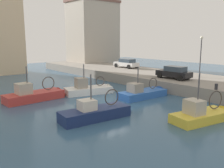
{
  "coord_description": "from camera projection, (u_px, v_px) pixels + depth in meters",
  "views": [
    {
      "loc": [
        -13.73,
        -16.16,
        5.73
      ],
      "look_at": [
        1.98,
        2.22,
        1.2
      ],
      "focal_mm": 38.81,
      "sensor_mm": 36.0,
      "label": 1
    }
  ],
  "objects": [
    {
      "name": "fishing_boat_red",
      "position": [
        38.0,
        98.0,
        23.07
      ],
      "size": [
        6.28,
        2.24,
        4.14
      ],
      "color": "#BC3833",
      "rests_on": "ground"
    },
    {
      "name": "quay_wall",
      "position": [
        184.0,
        82.0,
        29.13
      ],
      "size": [
        9.0,
        56.0,
        1.2
      ],
      "primitive_type": "cube",
      "color": "gray",
      "rests_on": "ground"
    },
    {
      "name": "parked_car_black",
      "position": [
        174.0,
        72.0,
        27.77
      ],
      "size": [
        1.88,
        4.05,
        1.45
      ],
      "color": "black",
      "rests_on": "quay_wall"
    },
    {
      "name": "mooring_bollard_mid",
      "position": [
        216.0,
        87.0,
        21.83
      ],
      "size": [
        0.28,
        0.28,
        0.55
      ],
      "primitive_type": "cylinder",
      "color": "#2D2D33",
      "rests_on": "quay_wall"
    },
    {
      "name": "fishing_boat_blue",
      "position": [
        145.0,
        96.0,
        24.19
      ],
      "size": [
        5.98,
        2.42,
        3.93
      ],
      "color": "#2D60B7",
      "rests_on": "ground"
    },
    {
      "name": "quay_streetlamp",
      "position": [
        201.0,
        50.0,
        28.57
      ],
      "size": [
        0.36,
        0.36,
        4.83
      ],
      "color": "#38383D",
      "rests_on": "quay_wall"
    },
    {
      "name": "waterfront_building_central",
      "position": [
        93.0,
        34.0,
        49.2
      ],
      "size": [
        9.16,
        7.03,
        13.26
      ],
      "color": "#B2A899",
      "rests_on": "ground"
    },
    {
      "name": "fishing_boat_white",
      "position": [
        92.0,
        92.0,
        25.81
      ],
      "size": [
        5.95,
        3.26,
        4.02
      ],
      "color": "white",
      "rests_on": "ground"
    },
    {
      "name": "fishing_boat_navy",
      "position": [
        99.0,
        117.0,
        17.69
      ],
      "size": [
        6.13,
        2.4,
        4.11
      ],
      "color": "navy",
      "rests_on": "ground"
    },
    {
      "name": "fishing_boat_yellow",
      "position": [
        205.0,
        118.0,
        17.26
      ],
      "size": [
        5.68,
        2.85,
        4.34
      ],
      "color": "gold",
      "rests_on": "ground"
    },
    {
      "name": "parked_car_white",
      "position": [
        126.0,
        63.0,
        38.4
      ],
      "size": [
        1.99,
        4.22,
        1.41
      ],
      "color": "silver",
      "rests_on": "quay_wall"
    },
    {
      "name": "water_surface",
      "position": [
        111.0,
        103.0,
        21.9
      ],
      "size": [
        80.0,
        80.0,
        0.0
      ],
      "primitive_type": "plane",
      "color": "#335675",
      "rests_on": "ground"
    }
  ]
}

